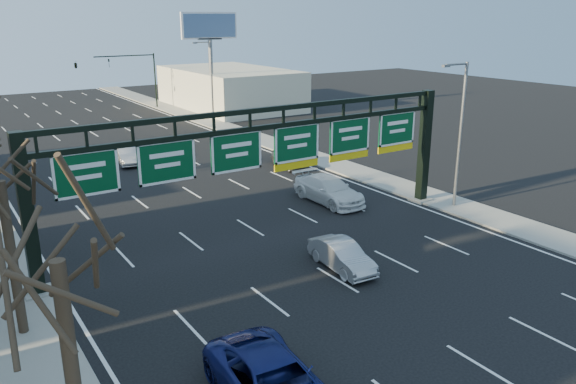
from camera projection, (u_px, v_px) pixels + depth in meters
ground at (366, 297)px, 24.17m from camera, size 160.00×160.00×0.00m
sidewalk_right at (323, 160)px, 46.80m from camera, size 3.00×120.00×0.12m
lane_markings at (180, 185)px, 40.05m from camera, size 21.60×120.00×0.01m
sign_gantry at (270, 155)px, 29.22m from camera, size 24.60×1.20×7.20m
building_right_distant at (229, 88)px, 73.69m from camera, size 12.00×20.00×5.00m
tree_near at (51, 217)px, 11.98m from camera, size 3.60×3.60×8.86m
streetlight_near at (460, 128)px, 34.00m from camera, size 2.15×0.22×9.00m
streetlight_far at (211, 78)px, 60.99m from camera, size 2.15×0.22×9.00m
billboard_right at (210, 38)px, 65.09m from camera, size 7.00×0.50×12.00m
traffic_signal_mast at (107, 67)px, 69.19m from camera, size 10.16×0.54×7.00m
car_silver_sedan at (342, 256)px, 26.70m from camera, size 1.76×4.19×1.35m
car_white_wagon at (329, 190)px, 36.32m from camera, size 2.37×5.68×1.64m
car_grey_far at (290, 158)px, 44.72m from camera, size 2.21×4.40×1.44m
car_silver_distant at (127, 154)px, 45.89m from camera, size 2.25×4.76×1.51m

